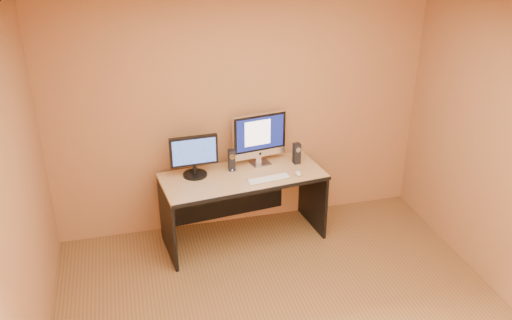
# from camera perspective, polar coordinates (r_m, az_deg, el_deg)

# --- Properties ---
(walls) EXTENTS (4.00, 4.00, 2.60)m
(walls) POSITION_cam_1_polar(r_m,az_deg,el_deg) (3.93, 4.98, -4.80)
(walls) COLOR olive
(walls) RESTS_ON ground
(ceiling) EXTENTS (4.00, 4.00, 0.00)m
(ceiling) POSITION_cam_1_polar(r_m,az_deg,el_deg) (3.47, 5.82, 14.07)
(ceiling) COLOR white
(ceiling) RESTS_ON walls
(desk) EXTENTS (1.72, 0.90, 0.76)m
(desk) POSITION_cam_1_polar(r_m,az_deg,el_deg) (5.71, -1.36, -5.00)
(desk) COLOR tan
(desk) RESTS_ON ground
(imac) EXTENTS (0.61, 0.30, 0.57)m
(imac) POSITION_cam_1_polar(r_m,az_deg,el_deg) (5.64, 0.48, 2.17)
(imac) COLOR silver
(imac) RESTS_ON desk
(second_monitor) EXTENTS (0.50, 0.27, 0.43)m
(second_monitor) POSITION_cam_1_polar(r_m,az_deg,el_deg) (5.45, -6.54, 0.39)
(second_monitor) COLOR black
(second_monitor) RESTS_ON desk
(speaker_left) EXTENTS (0.07, 0.08, 0.23)m
(speaker_left) POSITION_cam_1_polar(r_m,az_deg,el_deg) (5.58, -2.57, -0.03)
(speaker_left) COLOR black
(speaker_left) RESTS_ON desk
(speaker_right) EXTENTS (0.08, 0.08, 0.23)m
(speaker_right) POSITION_cam_1_polar(r_m,az_deg,el_deg) (5.74, 4.31, 0.70)
(speaker_right) COLOR black
(speaker_right) RESTS_ON desk
(keyboard) EXTENTS (0.45, 0.18, 0.02)m
(keyboard) POSITION_cam_1_polar(r_m,az_deg,el_deg) (5.43, 1.38, -2.00)
(keyboard) COLOR silver
(keyboard) RESTS_ON desk
(mouse) EXTENTS (0.07, 0.11, 0.04)m
(mouse) POSITION_cam_1_polar(r_m,az_deg,el_deg) (5.53, 4.47, -1.39)
(mouse) COLOR silver
(mouse) RESTS_ON desk
(cable_a) EXTENTS (0.09, 0.22, 0.01)m
(cable_a) POSITION_cam_1_polar(r_m,az_deg,el_deg) (5.83, 0.80, 0.02)
(cable_a) COLOR black
(cable_a) RESTS_ON desk
(cable_b) EXTENTS (0.09, 0.17, 0.01)m
(cable_b) POSITION_cam_1_polar(r_m,az_deg,el_deg) (5.80, -0.04, -0.12)
(cable_b) COLOR black
(cable_b) RESTS_ON desk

